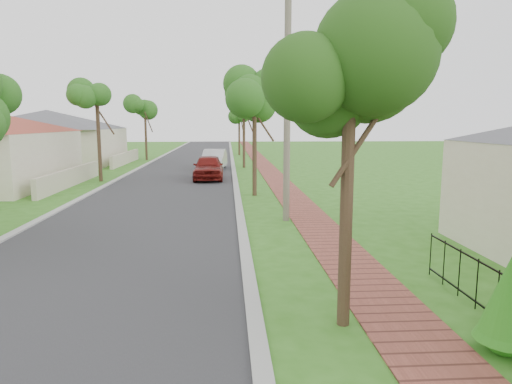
# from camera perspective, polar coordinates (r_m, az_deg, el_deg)

# --- Properties ---
(ground) EXTENTS (160.00, 160.00, 0.00)m
(ground) POSITION_cam_1_polar(r_m,az_deg,el_deg) (6.98, -4.96, -21.80)
(ground) COLOR #306818
(ground) RESTS_ON ground
(road) EXTENTS (7.00, 120.00, 0.02)m
(road) POSITION_cam_1_polar(r_m,az_deg,el_deg) (26.45, -10.49, 0.85)
(road) COLOR #28282B
(road) RESTS_ON ground
(kerb_right) EXTENTS (0.30, 120.00, 0.10)m
(kerb_right) POSITION_cam_1_polar(r_m,az_deg,el_deg) (26.26, -2.55, 0.93)
(kerb_right) COLOR #9E9E99
(kerb_right) RESTS_ON ground
(kerb_left) EXTENTS (0.30, 120.00, 0.10)m
(kerb_left) POSITION_cam_1_polar(r_m,az_deg,el_deg) (27.13, -18.16, 0.76)
(kerb_left) COLOR #9E9E99
(kerb_left) RESTS_ON ground
(sidewalk) EXTENTS (1.50, 120.00, 0.03)m
(sidewalk) POSITION_cam_1_polar(r_m,az_deg,el_deg) (26.43, 3.09, 0.98)
(sidewalk) COLOR brown
(sidewalk) RESTS_ON ground
(street_trees) EXTENTS (10.70, 37.65, 5.89)m
(street_trees) POSITION_cam_1_polar(r_m,az_deg,el_deg) (33.02, -9.07, 10.31)
(street_trees) COLOR #382619
(street_trees) RESTS_ON ground
(far_house_grey) EXTENTS (15.56, 15.56, 4.60)m
(far_house_grey) POSITION_cam_1_polar(r_m,az_deg,el_deg) (42.81, -24.49, 6.31)
(far_house_grey) COLOR beige
(far_house_grey) RESTS_ON ground
(parked_car_red) EXTENTS (1.82, 4.49, 1.53)m
(parked_car_red) POSITION_cam_1_polar(r_m,az_deg,el_deg) (28.63, -5.97, 3.08)
(parked_car_red) COLOR maroon
(parked_car_red) RESTS_ON ground
(parked_car_white) EXTENTS (1.99, 4.69, 1.50)m
(parked_car_white) POSITION_cam_1_polar(r_m,az_deg,el_deg) (34.76, -5.25, 4.05)
(parked_car_white) COLOR #BCBCBE
(parked_car_white) RESTS_ON ground
(near_tree) EXTENTS (2.13, 2.13, 5.48)m
(near_tree) POSITION_cam_1_polar(r_m,az_deg,el_deg) (7.83, 11.73, 14.55)
(near_tree) COLOR #382619
(near_tree) RESTS_ON ground
(utility_pole) EXTENTS (1.20, 0.24, 8.28)m
(utility_pole) POSITION_cam_1_polar(r_m,az_deg,el_deg) (16.32, 3.92, 10.98)
(utility_pole) COLOR #706758
(utility_pole) RESTS_ON ground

